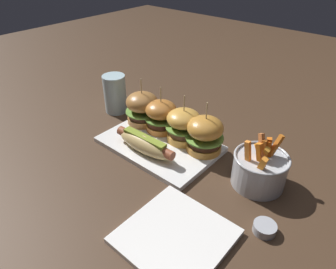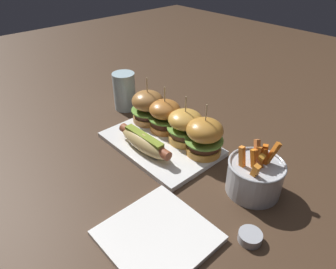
% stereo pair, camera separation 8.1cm
% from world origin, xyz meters
% --- Properties ---
extents(ground_plane, '(3.00, 3.00, 0.00)m').
position_xyz_m(ground_plane, '(0.00, 0.00, 0.00)').
color(ground_plane, '#422D1E').
extents(platter_main, '(0.32, 0.21, 0.01)m').
position_xyz_m(platter_main, '(0.00, 0.00, 0.01)').
color(platter_main, white).
rests_on(platter_main, ground).
extents(hot_dog, '(0.19, 0.05, 0.05)m').
position_xyz_m(hot_dog, '(0.00, -0.06, 0.04)').
color(hot_dog, tan).
rests_on(hot_dog, platter_main).
extents(slider_far_left, '(0.10, 0.10, 0.14)m').
position_xyz_m(slider_far_left, '(-0.11, 0.05, 0.06)').
color(slider_far_left, '#A76F37').
rests_on(slider_far_left, platter_main).
extents(slider_center_left, '(0.10, 0.10, 0.14)m').
position_xyz_m(slider_center_left, '(-0.04, 0.06, 0.06)').
color(slider_center_left, '#B66E2D').
rests_on(slider_center_left, platter_main).
extents(slider_center_right, '(0.10, 0.10, 0.14)m').
position_xyz_m(slider_center_right, '(0.04, 0.06, 0.06)').
color(slider_center_right, gold).
rests_on(slider_center_right, platter_main).
extents(slider_far_right, '(0.10, 0.10, 0.14)m').
position_xyz_m(slider_far_right, '(0.11, 0.05, 0.06)').
color(slider_far_right, '#C28232').
rests_on(slider_far_right, platter_main).
extents(fries_bucket, '(0.13, 0.13, 0.14)m').
position_xyz_m(fries_bucket, '(0.28, 0.04, 0.04)').
color(fries_bucket, '#B7BABF').
rests_on(fries_bucket, ground).
extents(sauce_ramekin, '(0.05, 0.05, 0.02)m').
position_xyz_m(sauce_ramekin, '(0.36, -0.08, 0.01)').
color(sauce_ramekin, '#A8AAB2').
rests_on(sauce_ramekin, ground).
extents(side_plate, '(0.20, 0.20, 0.01)m').
position_xyz_m(side_plate, '(0.23, -0.21, 0.01)').
color(side_plate, white).
rests_on(side_plate, ground).
extents(water_glass, '(0.07, 0.07, 0.13)m').
position_xyz_m(water_glass, '(-0.25, 0.06, 0.06)').
color(water_glass, silver).
rests_on(water_glass, ground).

